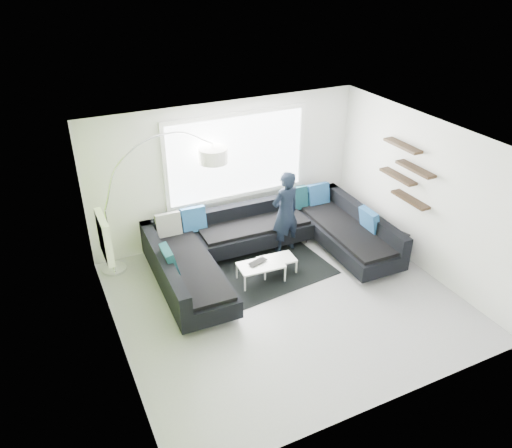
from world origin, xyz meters
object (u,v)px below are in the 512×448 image
Objects in this scene: arc_lamp at (105,211)px; laptop at (260,263)px; coffee_table at (269,268)px; side_table at (393,247)px; sectional_sofa at (271,248)px; person at (285,213)px.

arc_lamp reaches higher than laptop.
side_table is (2.37, -0.53, 0.11)m from coffee_table.
side_table is at bearing -27.56° from laptop.
sectional_sofa is 10.23× the size of laptop.
laptop is (2.30, -1.45, -0.89)m from arc_lamp.
person is (-1.69, 1.20, 0.55)m from side_table.
arc_lamp is 5.92× the size of laptop.
laptop reaches higher than coffee_table.
coffee_table is at bearing 167.47° from side_table.
sectional_sofa is at bearing -17.82° from arc_lamp.
arc_lamp is (-2.51, 1.41, 1.08)m from coffee_table.
person is at bearing 40.85° from sectional_sofa.
person is (0.50, 0.41, 0.43)m from sectional_sofa.
arc_lamp is 5.33m from side_table.
sectional_sofa is 0.40m from coffee_table.
coffee_table is 1.84× the size of side_table.
sectional_sofa is at bearing 160.09° from side_table.
side_table is at bearing -16.43° from arc_lamp.
laptop is (-0.21, -0.04, 0.18)m from coffee_table.
coffee_table is 2.47× the size of laptop.
coffee_table is at bearing -24.12° from arc_lamp.
laptop is at bearing 169.21° from side_table.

